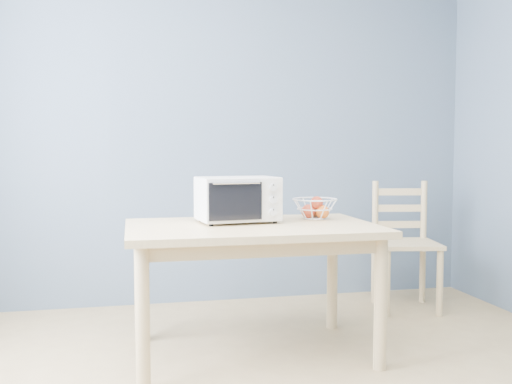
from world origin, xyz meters
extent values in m
cube|color=slate|center=(0.00, 2.25, 1.30)|extent=(4.00, 0.01, 2.60)
cube|color=#E1C687|center=(-0.01, 1.02, 0.73)|extent=(1.40, 0.90, 0.04)
cylinder|color=#E1C687|center=(-0.63, 0.65, 0.35)|extent=(0.07, 0.07, 0.71)
cylinder|color=#E1C687|center=(0.61, 0.65, 0.35)|extent=(0.07, 0.07, 0.71)
cylinder|color=#E1C687|center=(-0.63, 1.39, 0.35)|extent=(0.07, 0.07, 0.71)
cylinder|color=#E1C687|center=(0.61, 1.39, 0.35)|extent=(0.07, 0.07, 0.71)
cube|color=silver|center=(-0.07, 1.14, 0.89)|extent=(0.48, 0.35, 0.25)
cube|color=black|center=(-0.13, 1.13, 0.89)|extent=(0.32, 0.29, 0.20)
cube|color=black|center=(-0.11, 0.98, 0.89)|extent=(0.30, 0.05, 0.21)
cylinder|color=silver|center=(-0.11, 0.96, 0.99)|extent=(0.27, 0.05, 0.01)
cube|color=silver|center=(0.10, 1.01, 0.89)|extent=(0.12, 0.02, 0.23)
cylinder|color=black|center=(-0.25, 1.00, 0.76)|extent=(0.02, 0.02, 0.02)
cylinder|color=black|center=(0.13, 1.05, 0.76)|extent=(0.02, 0.02, 0.02)
cylinder|color=black|center=(-0.28, 1.23, 0.76)|extent=(0.02, 0.02, 0.02)
cylinder|color=black|center=(0.10, 1.28, 0.76)|extent=(0.02, 0.02, 0.02)
cylinder|color=silver|center=(0.11, 1.00, 0.96)|extent=(0.05, 0.02, 0.04)
cylinder|color=silver|center=(0.11, 1.00, 0.89)|extent=(0.05, 0.02, 0.04)
cylinder|color=silver|center=(0.11, 1.00, 0.82)|extent=(0.05, 0.02, 0.04)
torus|color=silver|center=(0.41, 1.19, 0.87)|extent=(0.34, 0.34, 0.01)
torus|color=silver|center=(0.41, 1.19, 0.82)|extent=(0.27, 0.27, 0.01)
torus|color=silver|center=(0.41, 1.19, 0.76)|extent=(0.16, 0.16, 0.01)
sphere|color=red|center=(0.38, 1.20, 0.80)|extent=(0.09, 0.09, 0.09)
sphere|color=orange|center=(0.46, 1.17, 0.80)|extent=(0.08, 0.08, 0.08)
sphere|color=#F1905D|center=(0.42, 1.24, 0.80)|extent=(0.08, 0.08, 0.08)
sphere|color=red|center=(0.42, 1.18, 0.85)|extent=(0.08, 0.08, 0.08)
cube|color=#E1C687|center=(1.29, 1.70, 0.49)|extent=(0.51, 0.51, 0.03)
cylinder|color=#E1C687|center=(1.08, 1.55, 0.24)|extent=(0.05, 0.05, 0.47)
cylinder|color=#E1C687|center=(1.44, 1.49, 0.24)|extent=(0.05, 0.05, 0.47)
cylinder|color=#E1C687|center=(1.14, 1.92, 0.24)|extent=(0.05, 0.05, 0.47)
cylinder|color=#E1C687|center=(1.51, 1.85, 0.24)|extent=(0.05, 0.05, 0.47)
cylinder|color=#E1C687|center=(1.14, 1.92, 0.71)|extent=(0.05, 0.05, 0.47)
cylinder|color=#E1C687|center=(1.51, 1.85, 0.71)|extent=(0.05, 0.05, 0.47)
cube|color=#E1C687|center=(1.33, 1.89, 0.61)|extent=(0.37, 0.09, 0.05)
cube|color=#E1C687|center=(1.33, 1.89, 0.73)|extent=(0.37, 0.09, 0.05)
cube|color=#E1C687|center=(1.33, 1.89, 0.86)|extent=(0.37, 0.09, 0.05)
camera|label=1|loc=(-0.68, -2.11, 1.16)|focal=40.00mm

